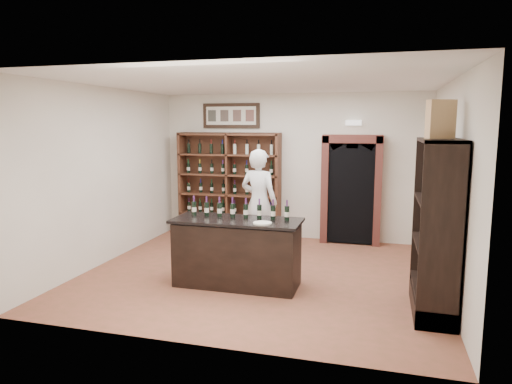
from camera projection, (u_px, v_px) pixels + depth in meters
floor at (261, 273)px, 7.32m from camera, size 5.50×5.50×0.00m
ceiling at (261, 82)px, 6.88m from camera, size 5.50×5.50×0.00m
wall_back at (291, 167)px, 9.48m from camera, size 5.50×0.04×3.00m
wall_left at (106, 176)px, 7.82m from camera, size 0.04×5.00×3.00m
wall_right at (450, 187)px, 6.38m from camera, size 0.04×5.00×3.00m
wine_shelf at (230, 184)px, 9.72m from camera, size 2.20×0.38×2.20m
framed_picture at (231, 116)px, 9.64m from camera, size 1.25×0.04×0.52m
arched_doorway at (351, 187)px, 9.04m from camera, size 1.17×0.35×2.17m
emergency_light at (354, 123)px, 8.94m from camera, size 0.30×0.10×0.10m
tasting_counter at (237, 253)px, 6.73m from camera, size 1.88×0.78×1.00m
counter_bottle_0 at (194, 208)px, 6.93m from camera, size 0.07×0.07×0.30m
counter_bottle_1 at (207, 209)px, 6.88m from camera, size 0.07×0.07×0.30m
counter_bottle_2 at (220, 210)px, 6.82m from camera, size 0.07×0.07×0.30m
counter_bottle_3 at (233, 210)px, 6.77m from camera, size 0.07×0.07×0.30m
counter_bottle_4 at (246, 211)px, 6.72m from camera, size 0.07×0.07×0.30m
counter_bottle_5 at (259, 212)px, 6.66m from camera, size 0.07×0.07×0.30m
counter_bottle_6 at (273, 212)px, 6.61m from camera, size 0.07×0.07×0.30m
counter_bottle_7 at (287, 213)px, 6.55m from camera, size 0.07×0.07×0.30m
side_cabinet at (438, 255)px, 5.69m from camera, size 0.48×1.20×2.20m
shopkeeper at (259, 203)px, 8.24m from camera, size 0.79×0.61×1.94m
plate at (262, 223)px, 6.33m from camera, size 0.26×0.26×0.02m
wine_crate at (441, 119)px, 5.50m from camera, size 0.36×0.25×0.47m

